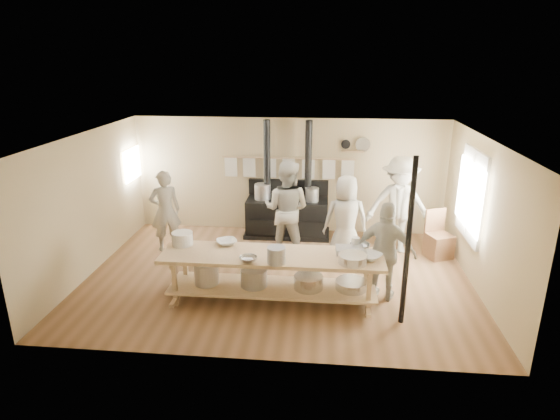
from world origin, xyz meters
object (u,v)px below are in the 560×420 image
Objects in this scene: cook_far_left at (165,211)px; cook_left at (287,209)px; cook_by_window at (399,205)px; prep_table at (271,273)px; cook_right at (386,252)px; chair at (438,243)px; cook_center at (346,220)px; stove at (287,213)px; roasting_pan at (350,250)px.

cook_left is at bearing 153.36° from cook_far_left.
prep_table is at bearing -132.20° from cook_by_window.
cook_far_left is 2.52m from cook_left.
prep_table is 1.90m from cook_right.
cook_by_window is at bearing 142.37° from chair.
cook_center reaches higher than prep_table.
prep_table is at bearing 101.39° from cook_left.
cook_right is at bearing -147.77° from chair.
prep_table is at bearing 115.64° from cook_far_left.
cook_left is at bearing -24.75° from cook_right.
cook_right is at bearing 107.37° from cook_center.
stove reaches higher than cook_far_left.
roasting_pan is (3.69, -1.80, 0.05)m from cook_far_left.
chair is (1.30, 1.85, -0.56)m from cook_right.
stove is at bearing 89.96° from prep_table.
roasting_pan is (-1.89, -1.95, 0.61)m from chair.
prep_table is 3.81m from chair.
cook_by_window reaches higher than cook_far_left.
cook_by_window is at bearing -154.96° from cook_center.
cook_by_window is 4.52× the size of roasting_pan.
prep_table is 1.33m from roasting_pan.
chair is (3.07, 0.21, -0.70)m from cook_left.
cook_right is 2.33m from chair.
prep_table is 3.35m from cook_by_window.
cook_right reaches higher than chair.
cook_far_left is (-2.43, 1.97, 0.33)m from prep_table.
cook_left is 1.12× the size of cook_center.
roasting_pan is at bearing -113.61° from cook_by_window.
cook_by_window reaches higher than prep_table.
chair is (5.58, 0.16, -0.57)m from cook_far_left.
cook_far_left is 1.76× the size of chair.
stove is at bearing -52.15° from cook_center.
cook_right is 2.13m from cook_by_window.
cook_far_left is (-2.43, -1.05, 0.33)m from stove.
roasting_pan is at bearing -156.65° from chair.
cook_by_window is at bearing 63.64° from roasting_pan.
stove is 2.48m from cook_by_window.
cook_by_window is at bearing 45.05° from prep_table.
roasting_pan is (0.01, -1.53, 0.02)m from cook_center.
prep_table is at bearing -168.63° from chair.
roasting_pan is at bearing -66.11° from stove.
cook_far_left is 4.11m from roasting_pan.
stove is 3.32m from cook_right.
cook_by_window is at bearing -16.09° from stove.
stove is at bearing -71.85° from cook_left.
cook_left reaches higher than chair.
chair is (1.90, 0.43, -0.59)m from cook_center.
cook_far_left is 4.79m from cook_by_window.
prep_table is 8.10× the size of roasting_pan.
cook_center reaches higher than roasting_pan.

